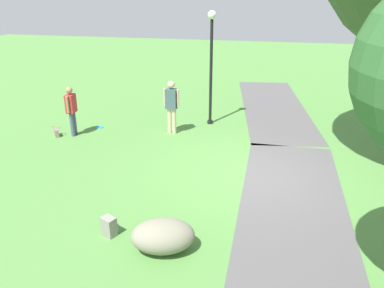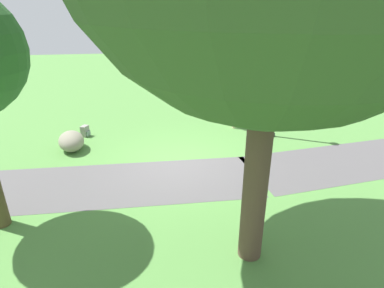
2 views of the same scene
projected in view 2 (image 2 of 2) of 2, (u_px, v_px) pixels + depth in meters
name	position (u px, v px, depth m)	size (l,w,h in m)	color
ground_plane	(179.00, 164.00, 9.77)	(48.00, 48.00, 0.00)	#51883F
footpath_segment_near	(370.00, 158.00, 10.11)	(8.24, 3.38, 0.01)	#555253
footpath_segment_mid	(112.00, 184.00, 8.69)	(8.03, 2.47, 0.01)	#555253
lamp_post	(279.00, 73.00, 10.86)	(0.28, 0.28, 3.79)	black
lawn_boulder	(71.00, 141.00, 10.59)	(1.08, 1.35, 0.62)	gray
woman_with_handbag	(201.00, 86.00, 14.95)	(0.52, 0.26, 1.61)	#49506A
man_near_boulder	(235.00, 102.00, 12.22)	(0.28, 0.52, 1.76)	beige
handbag_on_grass	(195.00, 100.00, 15.71)	(0.38, 0.38, 0.31)	gray
backpack_by_boulder	(85.00, 131.00, 11.72)	(0.34, 0.34, 0.40)	gray
frisbee_on_grass	(220.00, 108.00, 14.97)	(0.25, 0.25, 0.02)	#2691CE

